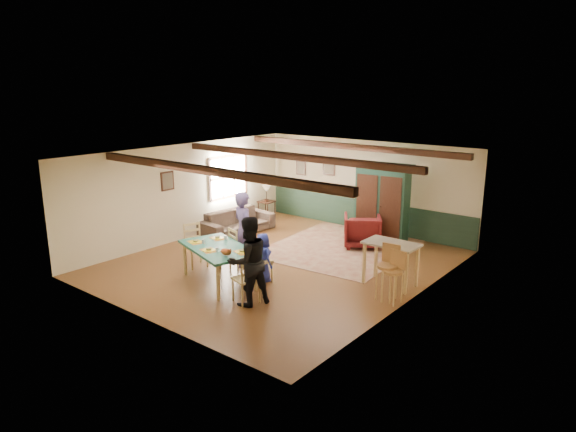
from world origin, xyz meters
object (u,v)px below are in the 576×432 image
Objects in this scene: dining_chair_end_left at (196,246)px; cat at (226,251)px; bar_stool_left at (387,273)px; end_table at (267,209)px; armoire at (382,203)px; armchair at (362,231)px; person_child at (263,257)px; table_lamp at (266,193)px; bar_stool_right at (393,278)px; person_man at (244,231)px; dining_chair_far_left at (241,249)px; dining_table at (219,265)px; person_woman at (248,261)px; dining_chair_end_right at (246,278)px; sofa at (237,222)px; counter_table at (390,264)px; dining_chair_far_right at (260,259)px.

dining_chair_end_left is 2.64× the size of cat.
end_table is at bearing 146.02° from bar_stool_left.
armchair is at bearing -108.15° from armoire.
bar_stool_left is (2.65, 0.80, 0.02)m from person_child.
table_lamp reaches higher than end_table.
table_lamp reaches higher than bar_stool_right.
armchair is 1.86× the size of table_lamp.
person_man reaches higher than bar_stool_right.
person_child is at bearing -174.29° from dining_chair_far_left.
person_man is at bearing 98.26° from dining_table.
person_woman reaches higher than table_lamp.
person_child reaches higher than dining_chair_end_right.
dining_chair_end_right is at bearing -97.17° from armoire.
bar_stool_left reaches higher than sofa.
cat is 3.59m from counter_table.
table_lamp reaches higher than dining_chair_far_left.
person_child reaches higher than bar_stool_right.
sofa is 5.56m from counter_table.
sofa is at bearing -114.99° from person_woman.
dining_chair_end_left is at bearing 25.50° from armchair.
bar_stool_left is at bearing -101.29° from sofa.
dining_chair_far_right reaches higher than armchair.
bar_stool_right is at bearing -64.59° from armoire.
table_lamp is 0.46× the size of bar_stool_left.
armchair is 0.84× the size of counter_table.
dining_chair_end_left is 5.29m from armoire.
bar_stool_right is (5.97, -1.70, 0.19)m from sofa.
dining_chair_far_right is at bearing -158.47° from bar_stool_right.
dining_chair_far_left is 1.00× the size of dining_chair_end_left.
cat is 6.32m from table_lamp.
person_man is at bearing -117.30° from dining_chair_end_right.
armoire reaches higher than dining_chair_far_right.
dining_chair_far_right is at bearing 100.37° from cat.
person_man is at bearing -55.20° from table_lamp.
counter_table is (2.34, 1.56, -0.07)m from person_child.
cat reaches higher than sofa.
person_man is at bearing -90.00° from dining_chair_far_left.
cat is 0.34× the size of bar_stool_left.
counter_table is (5.96, -2.74, 0.20)m from end_table.
bar_stool_left is (2.04, 1.93, -0.33)m from person_woman.
dining_chair_far_left is at bearing -175.06° from bar_stool_left.
bar_stool_left is at bearing -29.11° from table_lamp.
dining_chair_end_right is at bearing 57.38° from armchair.
counter_table is at bearing 107.44° from bar_stool_left.
person_man is (-0.81, 0.36, 0.43)m from dining_chair_far_right.
bar_stool_left reaches higher than counter_table.
person_woman is (1.47, -1.32, 0.38)m from dining_chair_far_left.
person_woman is at bearing 154.13° from person_man.
armchair is 0.92× the size of bar_stool_right.
end_table is 0.50× the size of bar_stool_left.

